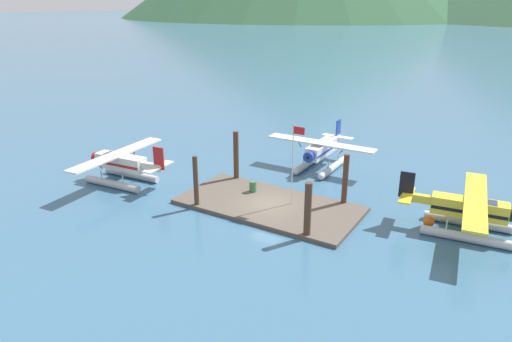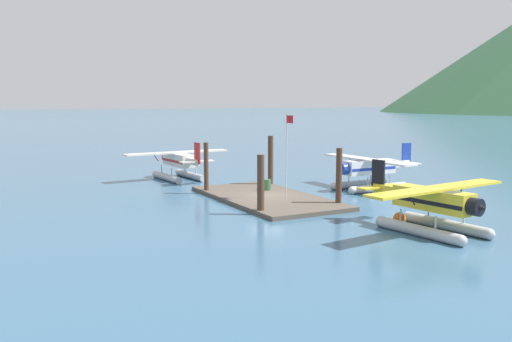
# 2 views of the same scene
# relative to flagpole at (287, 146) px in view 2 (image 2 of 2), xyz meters

# --- Properties ---
(ground_plane) EXTENTS (1200.00, 1200.00, 0.00)m
(ground_plane) POSITION_rel_flagpole_xyz_m (-1.64, -0.83, -4.22)
(ground_plane) COLOR #38607F
(dock_platform) EXTENTS (13.92, 6.86, 0.30)m
(dock_platform) POSITION_rel_flagpole_xyz_m (-1.64, -0.83, -4.07)
(dock_platform) COLOR brown
(dock_platform) RESTS_ON ground
(piling_near_left) EXTENTS (0.38, 0.38, 4.20)m
(piling_near_left) POSITION_rel_flagpole_xyz_m (-6.28, -3.88, -2.12)
(piling_near_left) COLOR #4C3323
(piling_near_left) RESTS_ON ground
(piling_near_right) EXTENTS (0.48, 0.48, 4.00)m
(piling_near_right) POSITION_rel_flagpole_xyz_m (3.02, -3.86, -2.22)
(piling_near_right) COLOR #4C3323
(piling_near_right) RESTS_ON ground
(piling_far_left) EXTENTS (0.47, 0.47, 4.53)m
(piling_far_left) POSITION_rel_flagpole_xyz_m (-6.81, 2.43, -1.96)
(piling_far_left) COLOR #4C3323
(piling_far_left) RESTS_ON ground
(piling_far_right) EXTENTS (0.43, 0.43, 4.21)m
(piling_far_right) POSITION_rel_flagpole_xyz_m (3.24, 2.34, -2.12)
(piling_far_right) COLOR #4C3323
(piling_far_right) RESTS_ON ground
(flagpole) EXTENTS (0.95, 0.10, 6.34)m
(flagpole) POSITION_rel_flagpole_xyz_m (0.00, 0.00, 0.00)
(flagpole) COLOR silver
(flagpole) RESTS_ON dock_platform
(fuel_drum) EXTENTS (0.62, 0.62, 0.88)m
(fuel_drum) POSITION_rel_flagpole_xyz_m (-3.91, 0.51, -3.48)
(fuel_drum) COLOR #33663D
(fuel_drum) RESTS_ON dock_platform
(mooring_buoy) EXTENTS (0.78, 0.78, 0.78)m
(mooring_buoy) POSITION_rel_flagpole_xyz_m (9.67, 2.16, -3.84)
(mooring_buoy) COLOR orange
(mooring_buoy) RESTS_ON ground
(seaplane_white_bow_centre) EXTENTS (10.41, 7.98, 3.84)m
(seaplane_white_bow_centre) POSITION_rel_flagpole_xyz_m (-1.75, 9.24, -2.65)
(seaplane_white_bow_centre) COLOR #B7BABF
(seaplane_white_bow_centre) RESTS_ON ground
(seaplane_yellow_stbd_fwd) EXTENTS (7.95, 10.49, 3.84)m
(seaplane_yellow_stbd_fwd) POSITION_rel_flagpole_xyz_m (12.07, 2.38, -2.65)
(seaplane_yellow_stbd_fwd) COLOR #B7BABF
(seaplane_yellow_stbd_fwd) RESTS_ON ground
(seaplane_cream_port_aft) EXTENTS (7.97, 10.48, 3.84)m
(seaplane_cream_port_aft) POSITION_rel_flagpole_xyz_m (-15.13, -3.12, -2.65)
(seaplane_cream_port_aft) COLOR #B7BABF
(seaplane_cream_port_aft) RESTS_ON ground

